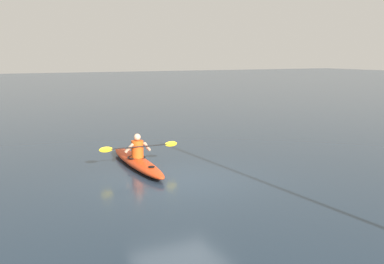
# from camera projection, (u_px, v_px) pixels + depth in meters

# --- Properties ---
(ground_plane) EXTENTS (160.00, 160.00, 0.00)m
(ground_plane) POSITION_uv_depth(u_px,v_px,m) (181.00, 180.00, 12.59)
(ground_plane) COLOR #1E2D3D
(kayak) EXTENTS (0.78, 4.45, 0.30)m
(kayak) POSITION_uv_depth(u_px,v_px,m) (137.00, 162.00, 14.10)
(kayak) COLOR red
(kayak) RESTS_ON ground
(kayaker) EXTENTS (2.46, 0.45, 0.74)m
(kayaker) POSITION_uv_depth(u_px,v_px,m) (138.00, 148.00, 13.94)
(kayaker) COLOR #E04C14
(kayaker) RESTS_ON kayak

